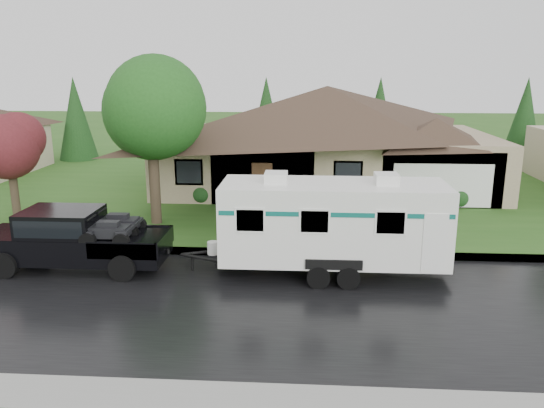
{
  "coord_description": "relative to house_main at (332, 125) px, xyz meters",
  "views": [
    {
      "loc": [
        0.86,
        -16.17,
        6.62
      ],
      "look_at": [
        -0.31,
        2.0,
        1.99
      ],
      "focal_mm": 35.0,
      "sensor_mm": 36.0,
      "label": 1
    }
  ],
  "objects": [
    {
      "name": "ground",
      "position": [
        -2.29,
        -13.84,
        -3.59
      ],
      "size": [
        140.0,
        140.0,
        0.0
      ],
      "primitive_type": "plane",
      "color": "#2A561B",
      "rests_on": "ground"
    },
    {
      "name": "road",
      "position": [
        -2.29,
        -15.84,
        -3.59
      ],
      "size": [
        140.0,
        8.0,
        0.01
      ],
      "primitive_type": "cube",
      "color": "black",
      "rests_on": "ground"
    },
    {
      "name": "curb",
      "position": [
        -2.29,
        -11.59,
        -3.52
      ],
      "size": [
        140.0,
        0.5,
        0.15
      ],
      "primitive_type": "cube",
      "color": "gray",
      "rests_on": "ground"
    },
    {
      "name": "lawn",
      "position": [
        -2.29,
        1.16,
        -3.52
      ],
      "size": [
        140.0,
        26.0,
        0.15
      ],
      "primitive_type": "cube",
      "color": "#2A561B",
      "rests_on": "ground"
    },
    {
      "name": "house_main",
      "position": [
        0.0,
        0.0,
        0.0
      ],
      "size": [
        19.44,
        10.8,
        6.9
      ],
      "color": "gray",
      "rests_on": "lawn"
    },
    {
      "name": "tree_left_green",
      "position": [
        -7.87,
        -8.22,
        1.46
      ],
      "size": [
        4.26,
        4.26,
        7.06
      ],
      "color": "#382B1E",
      "rests_on": "lawn"
    },
    {
      "name": "tree_red",
      "position": [
        -14.39,
        -7.75,
        -0.1
      ],
      "size": [
        2.91,
        2.91,
        4.82
      ],
      "color": "#382B1E",
      "rests_on": "lawn"
    },
    {
      "name": "shrub_row",
      "position": [
        -0.29,
        -4.54,
        -2.94
      ],
      "size": [
        13.6,
        1.0,
        1.0
      ],
      "color": "#143814",
      "rests_on": "lawn"
    },
    {
      "name": "pickup_truck",
      "position": [
        -9.33,
        -13.35,
        -2.49
      ],
      "size": [
        6.19,
        2.35,
        2.06
      ],
      "color": "black",
      "rests_on": "ground"
    },
    {
      "name": "travel_trailer",
      "position": [
        -0.52,
        -13.35,
        -1.77
      ],
      "size": [
        7.64,
        2.68,
        3.43
      ],
      "color": "white",
      "rests_on": "ground"
    }
  ]
}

